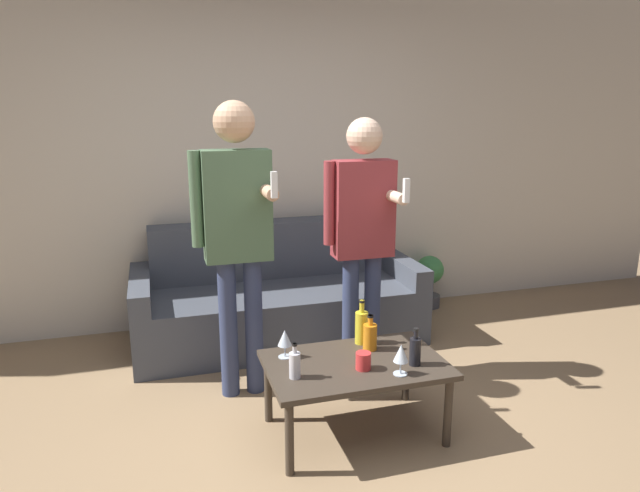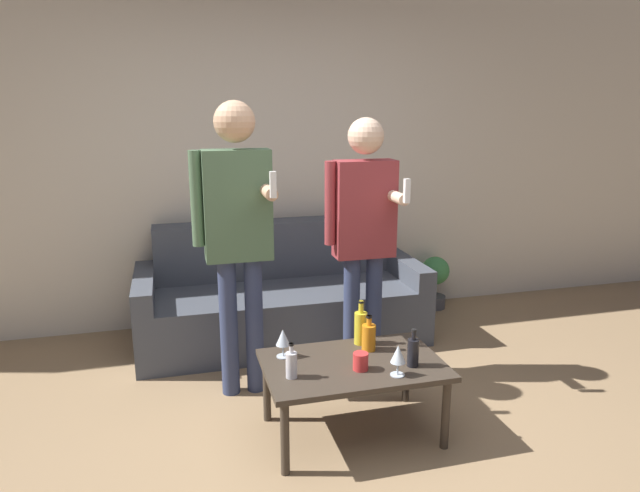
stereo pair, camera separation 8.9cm
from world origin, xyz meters
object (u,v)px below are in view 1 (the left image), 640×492
(couch, at_px, (277,299))
(coffee_table, at_px, (355,370))
(person_standing_right, at_px, (362,226))
(bottle_orange, at_px, (370,336))
(person_standing_left, at_px, (237,224))

(couch, distance_m, coffee_table, 1.45)
(couch, relative_size, person_standing_right, 1.27)
(coffee_table, xyz_separation_m, bottle_orange, (0.13, 0.13, 0.13))
(coffee_table, bearing_deg, person_standing_right, 67.15)
(person_standing_right, bearing_deg, coffee_table, -112.85)
(couch, xyz_separation_m, person_standing_right, (0.39, -0.77, 0.70))
(couch, xyz_separation_m, coffee_table, (0.11, -1.45, 0.07))
(person_standing_left, bearing_deg, coffee_table, -50.69)
(couch, height_order, bottle_orange, couch)
(couch, height_order, person_standing_right, person_standing_right)
(coffee_table, relative_size, person_standing_left, 0.53)
(couch, bearing_deg, person_standing_left, -116.28)
(person_standing_right, bearing_deg, couch, 116.97)
(coffee_table, relative_size, person_standing_right, 0.57)
(person_standing_left, relative_size, person_standing_right, 1.06)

